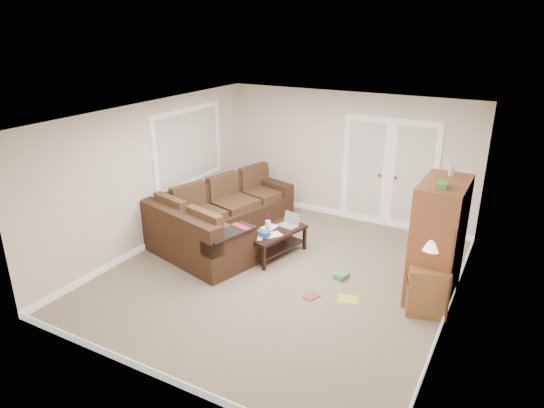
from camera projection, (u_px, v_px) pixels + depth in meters
The scene contains 17 objects.
floor at pixel (280, 274), 7.61m from camera, with size 5.50×5.50×0.00m, color gray.
ceiling at pixel (282, 115), 6.71m from camera, with size 5.00×5.50×0.02m, color white.
wall_left at pixel (152, 175), 8.28m from camera, with size 0.02×5.50×2.50m, color white.
wall_right at pixel (458, 233), 6.04m from camera, with size 0.02×5.50×2.50m, color white.
wall_back at pixel (347, 157), 9.41m from camera, with size 5.00×0.02×2.50m, color white.
wall_front at pixel (155, 283), 4.91m from camera, with size 5.00×0.02×2.50m, color white.
baseboards at pixel (280, 272), 7.59m from camera, with size 5.00×5.50×0.10m, color white, non-canonical shape.
french_doors at pixel (388, 174), 9.08m from camera, with size 1.80×0.05×2.13m.
window_left at pixel (189, 146), 8.98m from camera, with size 0.05×1.92×1.42m.
sectional_sofa at pixel (218, 221), 8.70m from camera, with size 2.12×3.32×0.90m.
coffee_table at pixel (275, 241), 8.16m from camera, with size 0.80×1.21×0.76m.
tv_armoire at pixel (438, 240), 6.74m from camera, with size 0.61×1.09×1.86m.
side_cabinet at pixel (427, 284), 6.54m from camera, with size 0.65×0.65×1.12m.
space_heater at pixel (427, 231), 8.78m from camera, with size 0.12×0.10×0.30m, color silver.
floor_magazine at pixel (348, 299), 6.93m from camera, with size 0.30×0.24×0.01m, color gold.
floor_greenbox at pixel (342, 276), 7.47m from camera, with size 0.17×0.22×0.09m, color #439446.
floor_book at pixel (307, 294), 7.04m from camera, with size 0.16×0.22×0.02m, color brown.
Camera 1 is at (3.11, -5.95, 3.74)m, focal length 32.00 mm.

